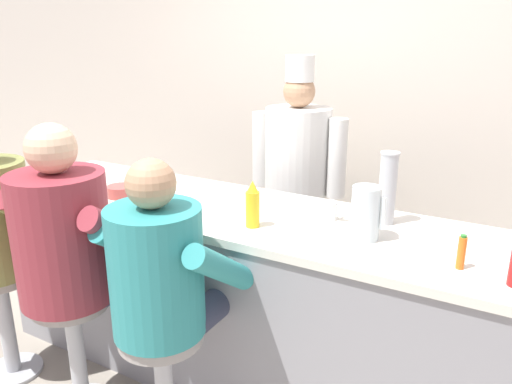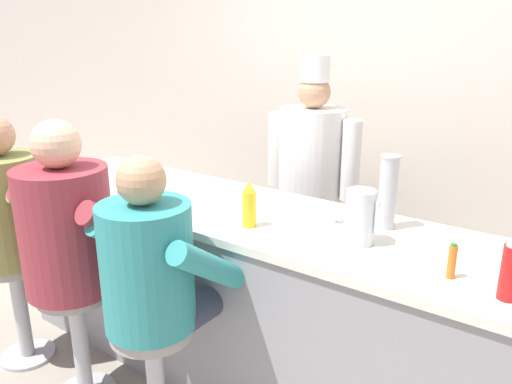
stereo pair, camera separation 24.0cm
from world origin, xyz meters
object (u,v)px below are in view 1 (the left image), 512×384
at_px(cereal_bowl, 121,191).
at_px(diner_seated_teal, 162,280).
at_px(water_pitcher_clear, 366,213).
at_px(breakfast_plate, 70,186).
at_px(cook_in_whites_near, 297,175).
at_px(diner_seated_maroon, 70,244).
at_px(coffee_mug_white, 330,210).
at_px(cup_stack_steel, 387,188).
at_px(hot_sauce_bottle_orange, 461,252).
at_px(mustard_bottle_yellow, 253,205).

distance_m(cereal_bowl, diner_seated_teal, 0.83).
distance_m(water_pitcher_clear, cereal_bowl, 1.35).
height_order(breakfast_plate, cook_in_whites_near, cook_in_whites_near).
bearing_deg(diner_seated_maroon, water_pitcher_clear, 23.89).
bearing_deg(breakfast_plate, coffee_mug_white, 10.39).
height_order(cup_stack_steel, diner_seated_teal, diner_seated_teal).
bearing_deg(hot_sauce_bottle_orange, coffee_mug_white, 157.88).
relative_size(mustard_bottle_yellow, diner_seated_maroon, 0.15).
height_order(breakfast_plate, cereal_bowl, cereal_bowl).
xyz_separation_m(mustard_bottle_yellow, diner_seated_maroon, (-0.73, -0.43, -0.19)).
relative_size(breakfast_plate, diner_seated_maroon, 0.18).
relative_size(cereal_bowl, coffee_mug_white, 1.23).
relative_size(mustard_bottle_yellow, diner_seated_teal, 0.16).
relative_size(diner_seated_maroon, diner_seated_teal, 1.07).
height_order(hot_sauce_bottle_orange, breakfast_plate, hot_sauce_bottle_orange).
relative_size(mustard_bottle_yellow, hot_sauce_bottle_orange, 1.61).
relative_size(cereal_bowl, diner_seated_teal, 0.11).
relative_size(coffee_mug_white, diner_seated_maroon, 0.08).
relative_size(cup_stack_steel, diner_seated_maroon, 0.23).
distance_m(breakfast_plate, cereal_bowl, 0.36).
relative_size(coffee_mug_white, cook_in_whites_near, 0.07).
xyz_separation_m(mustard_bottle_yellow, cup_stack_steel, (0.52, 0.35, 0.07)).
bearing_deg(diner_seated_teal, mustard_bottle_yellow, 67.43).
bearing_deg(water_pitcher_clear, hot_sauce_bottle_orange, -14.00).
relative_size(hot_sauce_bottle_orange, water_pitcher_clear, 0.58).
height_order(diner_seated_maroon, diner_seated_teal, diner_seated_maroon).
bearing_deg(diner_seated_maroon, coffee_mug_white, 34.64).
bearing_deg(mustard_bottle_yellow, cook_in_whites_near, 104.06).
distance_m(breakfast_plate, cook_in_whites_near, 1.41).
height_order(diner_seated_teal, cook_in_whites_near, cook_in_whites_near).
xyz_separation_m(breakfast_plate, cereal_bowl, (0.36, 0.04, 0.02)).
relative_size(water_pitcher_clear, cook_in_whites_near, 0.14).
xyz_separation_m(breakfast_plate, cup_stack_steel, (1.73, 0.35, 0.16)).
distance_m(breakfast_plate, diner_seated_teal, 1.13).
relative_size(cereal_bowl, cup_stack_steel, 0.44).
xyz_separation_m(hot_sauce_bottle_orange, breakfast_plate, (-2.11, -0.02, -0.05)).
bearing_deg(water_pitcher_clear, mustard_bottle_yellow, -166.98).
height_order(mustard_bottle_yellow, hot_sauce_bottle_orange, mustard_bottle_yellow).
distance_m(hot_sauce_bottle_orange, cook_in_whites_near, 1.55).
xyz_separation_m(hot_sauce_bottle_orange, cereal_bowl, (-1.75, 0.02, -0.04)).
distance_m(hot_sauce_bottle_orange, diner_seated_teal, 1.18).
bearing_deg(water_pitcher_clear, coffee_mug_white, 145.12).
distance_m(diner_seated_maroon, cook_in_whites_near, 1.54).
distance_m(breakfast_plate, coffee_mug_white, 1.51).
height_order(hot_sauce_bottle_orange, water_pitcher_clear, water_pitcher_clear).
height_order(hot_sauce_bottle_orange, diner_seated_maroon, diner_seated_maroon).
bearing_deg(breakfast_plate, water_pitcher_clear, 4.01).
bearing_deg(cup_stack_steel, breakfast_plate, -168.49).
xyz_separation_m(cup_stack_steel, cook_in_whites_near, (-0.78, 0.69, -0.21)).
bearing_deg(breakfast_plate, mustard_bottle_yellow, 0.27).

